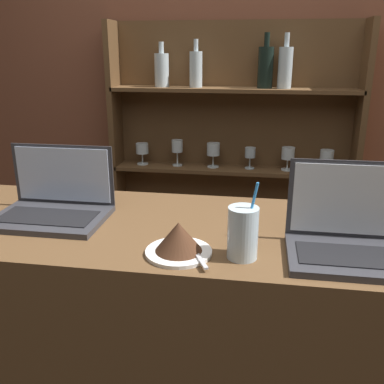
# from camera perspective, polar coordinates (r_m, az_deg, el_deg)

# --- Properties ---
(bar_counter) EXTENTS (1.82, 0.59, 1.07)m
(bar_counter) POSITION_cam_1_polar(r_m,az_deg,el_deg) (1.57, 3.24, -23.11)
(bar_counter) COLOR brown
(bar_counter) RESTS_ON ground_plane
(back_wall) EXTENTS (7.00, 0.06, 2.70)m
(back_wall) POSITION_cam_1_polar(r_m,az_deg,el_deg) (2.41, 6.72, 13.00)
(back_wall) COLOR brown
(back_wall) RESTS_ON ground_plane
(back_shelf) EXTENTS (1.33, 0.18, 1.72)m
(back_shelf) POSITION_cam_1_polar(r_m,az_deg,el_deg) (2.42, 5.25, 2.56)
(back_shelf) COLOR brown
(back_shelf) RESTS_ON ground_plane
(laptop_near) EXTENTS (0.34, 0.24, 0.22)m
(laptop_near) POSITION_cam_1_polar(r_m,az_deg,el_deg) (1.42, -17.91, -1.44)
(laptop_near) COLOR #333338
(laptop_near) RESTS_ON bar_counter
(laptop_far) EXTENTS (0.32, 0.23, 0.23)m
(laptop_far) POSITION_cam_1_polar(r_m,az_deg,el_deg) (1.18, 20.53, -5.51)
(laptop_far) COLOR #333338
(laptop_far) RESTS_ON bar_counter
(cake_plate) EXTENTS (0.18, 0.18, 0.09)m
(cake_plate) POSITION_cam_1_polar(r_m,az_deg,el_deg) (1.11, -1.79, -6.40)
(cake_plate) COLOR white
(cake_plate) RESTS_ON bar_counter
(water_glass) EXTENTS (0.08, 0.08, 0.20)m
(water_glass) POSITION_cam_1_polar(r_m,az_deg,el_deg) (1.09, 6.79, -5.42)
(water_glass) COLOR silver
(water_glass) RESTS_ON bar_counter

